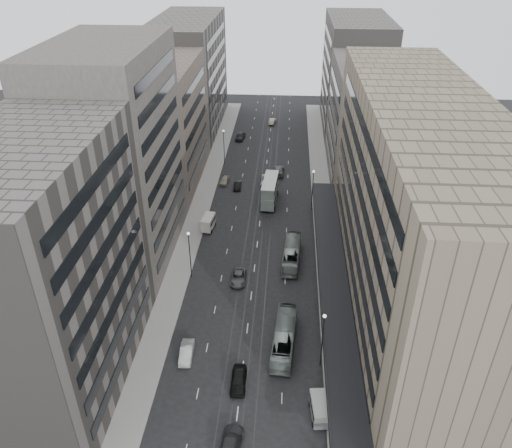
% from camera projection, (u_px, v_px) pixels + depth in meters
% --- Properties ---
extents(ground, '(220.00, 220.00, 0.00)m').
position_uv_depth(ground, '(247.00, 333.00, 67.75)').
color(ground, black).
rests_on(ground, ground).
extents(sidewalk_right, '(4.00, 125.00, 0.15)m').
position_uv_depth(sidewalk_right, '(322.00, 203.00, 99.05)').
color(sidewalk_right, gray).
rests_on(sidewalk_right, ground).
extents(sidewalk_left, '(4.00, 125.00, 0.15)m').
position_uv_depth(sidewalk_left, '(203.00, 199.00, 100.42)').
color(sidewalk_left, gray).
rests_on(sidewalk_left, ground).
extents(department_store, '(19.20, 60.00, 30.00)m').
position_uv_depth(department_store, '(413.00, 214.00, 65.63)').
color(department_store, '#7E735C').
rests_on(department_store, ground).
extents(building_right_mid, '(15.00, 28.00, 24.00)m').
position_uv_depth(building_right_mid, '(368.00, 122.00, 104.72)').
color(building_right_mid, '#49453F').
rests_on(building_right_mid, ground).
extents(building_right_far, '(15.00, 32.00, 28.00)m').
position_uv_depth(building_right_far, '(355.00, 75.00, 129.30)').
color(building_right_far, '#5A5751').
rests_on(building_right_far, ground).
extents(building_left_a, '(15.00, 28.00, 30.00)m').
position_uv_depth(building_left_a, '(43.00, 274.00, 54.38)').
color(building_left_a, '#5A5751').
rests_on(building_left_a, ground).
extents(building_left_b, '(15.00, 26.00, 34.00)m').
position_uv_depth(building_left_b, '(116.00, 157.00, 76.40)').
color(building_left_b, '#49453F').
rests_on(building_left_b, ground).
extents(building_left_c, '(15.00, 28.00, 25.00)m').
position_uv_depth(building_left_c, '(160.00, 125.00, 101.79)').
color(building_left_c, '#655B4E').
rests_on(building_left_c, ground).
extents(building_left_d, '(15.00, 38.00, 28.00)m').
position_uv_depth(building_left_d, '(189.00, 75.00, 129.19)').
color(building_left_d, '#5A5751').
rests_on(building_left_d, ground).
extents(lamp_right_near, '(0.44, 0.44, 8.32)m').
position_uv_depth(lamp_right_near, '(323.00, 334.00, 60.24)').
color(lamp_right_near, '#262628').
rests_on(lamp_right_near, ground).
extents(lamp_right_far, '(0.44, 0.44, 8.32)m').
position_uv_depth(lamp_right_far, '(313.00, 185.00, 94.39)').
color(lamp_right_far, '#262628').
rests_on(lamp_right_far, ground).
extents(lamp_left_near, '(0.44, 0.44, 8.32)m').
position_uv_depth(lamp_left_near, '(190.00, 250.00, 75.86)').
color(lamp_left_near, '#262628').
rests_on(lamp_left_near, ground).
extents(lamp_left_far, '(0.44, 0.44, 8.32)m').
position_uv_depth(lamp_left_far, '(224.00, 143.00, 112.57)').
color(lamp_left_far, '#262628').
rests_on(lamp_left_far, ground).
extents(bus_near, '(3.51, 11.31, 3.10)m').
position_uv_depth(bus_near, '(284.00, 337.00, 64.94)').
color(bus_near, gray).
rests_on(bus_near, ground).
extents(bus_far, '(3.16, 10.77, 2.96)m').
position_uv_depth(bus_far, '(292.00, 254.00, 81.47)').
color(bus_far, gray).
rests_on(bus_far, ground).
extents(double_decker, '(3.30, 9.31, 5.01)m').
position_uv_depth(double_decker, '(270.00, 190.00, 98.10)').
color(double_decker, slate).
rests_on(double_decker, ground).
extents(vw_microbus, '(2.25, 4.29, 2.23)m').
position_uv_depth(vw_microbus, '(319.00, 409.00, 55.77)').
color(vw_microbus, slate).
rests_on(vw_microbus, ground).
extents(panel_van, '(2.39, 4.23, 2.54)m').
position_uv_depth(panel_van, '(208.00, 222.00, 90.20)').
color(panel_van, silver).
rests_on(panel_van, ground).
extents(sedan_0, '(1.93, 4.68, 1.59)m').
position_uv_depth(sedan_0, '(238.00, 380.00, 59.86)').
color(sedan_0, black).
rests_on(sedan_0, ground).
extents(sedan_1, '(1.77, 4.52, 1.47)m').
position_uv_depth(sedan_1, '(186.00, 352.00, 63.77)').
color(sedan_1, '#B3B4AF').
rests_on(sedan_1, ground).
extents(sedan_2, '(2.27, 4.83, 1.33)m').
position_uv_depth(sedan_2, '(238.00, 277.00, 77.39)').
color(sedan_2, '#505052').
rests_on(sedan_2, ground).
extents(sedan_3, '(2.72, 5.60, 1.57)m').
position_uv_depth(sedan_3, '(230.00, 444.00, 52.48)').
color(sedan_3, '#262628').
rests_on(sedan_3, ground).
extents(sedan_4, '(2.06, 4.14, 1.35)m').
position_uv_depth(sedan_4, '(225.00, 181.00, 106.43)').
color(sedan_4, '#A69D89').
rests_on(sedan_4, ground).
extents(sedan_5, '(1.49, 4.05, 1.32)m').
position_uv_depth(sedan_5, '(238.00, 185.00, 104.53)').
color(sedan_5, black).
rests_on(sedan_5, ground).
extents(sedan_6, '(2.88, 6.13, 1.69)m').
position_uv_depth(sedan_6, '(268.00, 180.00, 106.46)').
color(sedan_6, silver).
rests_on(sedan_6, ground).
extents(sedan_7, '(2.56, 5.83, 1.67)m').
position_uv_depth(sedan_7, '(279.00, 171.00, 110.38)').
color(sedan_7, '#545356').
rests_on(sedan_7, ground).
extents(sedan_8, '(2.61, 5.13, 1.67)m').
position_uv_depth(sedan_8, '(240.00, 136.00, 128.22)').
color(sedan_8, '#242426').
rests_on(sedan_8, ground).
extents(sedan_9, '(2.04, 4.50, 1.43)m').
position_uv_depth(sedan_9, '(272.00, 121.00, 138.36)').
color(sedan_9, beige).
rests_on(sedan_9, ground).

